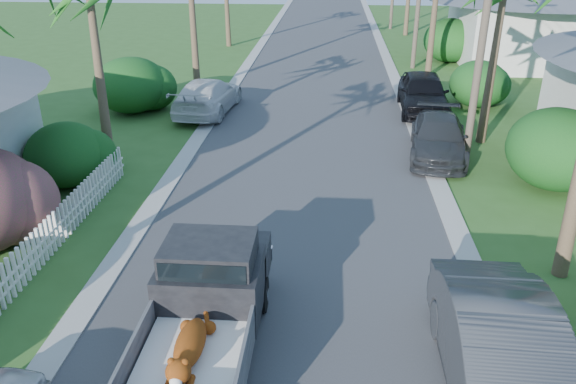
# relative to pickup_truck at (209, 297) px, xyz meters

# --- Properties ---
(road) EXTENTS (8.00, 100.00, 0.02)m
(road) POSITION_rel_pickup_truck_xyz_m (1.39, 22.11, -1.00)
(road) COLOR #38383A
(road) RESTS_ON ground
(curb_left) EXTENTS (0.60, 100.00, 0.06)m
(curb_left) POSITION_rel_pickup_truck_xyz_m (-2.91, 22.11, -0.98)
(curb_left) COLOR #A5A39E
(curb_left) RESTS_ON ground
(curb_right) EXTENTS (0.60, 100.00, 0.06)m
(curb_right) POSITION_rel_pickup_truck_xyz_m (5.69, 22.11, -0.98)
(curb_right) COLOR #A5A39E
(curb_right) RESTS_ON ground
(pickup_truck) EXTENTS (1.98, 5.12, 2.06)m
(pickup_truck) POSITION_rel_pickup_truck_xyz_m (0.00, 0.00, 0.00)
(pickup_truck) COLOR black
(pickup_truck) RESTS_ON ground
(parked_car_rn) EXTENTS (1.81, 5.14, 1.69)m
(parked_car_rn) POSITION_rel_pickup_truck_xyz_m (5.22, -1.12, -0.16)
(parked_car_rn) COLOR #333639
(parked_car_rn) RESTS_ON ground
(parked_car_rm) EXTENTS (2.52, 4.91, 1.36)m
(parked_car_rm) POSITION_rel_pickup_truck_xyz_m (6.05, 10.53, -0.33)
(parked_car_rm) COLOR #2C2E31
(parked_car_rm) RESTS_ON ground
(parked_car_rf) EXTENTS (2.22, 5.11, 1.72)m
(parked_car_rf) POSITION_rel_pickup_truck_xyz_m (6.26, 16.02, -0.15)
(parked_car_rf) COLOR black
(parked_car_rf) RESTS_ON ground
(parked_car_lf) EXTENTS (2.57, 5.35, 1.50)m
(parked_car_lf) POSITION_rel_pickup_truck_xyz_m (-3.22, 15.16, -0.26)
(parked_car_lf) COLOR silver
(parked_car_lf) RESTS_ON ground
(shrub_l_c) EXTENTS (2.40, 2.64, 2.00)m
(shrub_l_c) POSITION_rel_pickup_truck_xyz_m (-6.01, 7.11, -0.01)
(shrub_l_c) COLOR #12411A
(shrub_l_c) RESTS_ON ground
(shrub_l_d) EXTENTS (3.20, 3.52, 2.40)m
(shrub_l_d) POSITION_rel_pickup_truck_xyz_m (-6.61, 15.11, 0.19)
(shrub_l_d) COLOR #12411A
(shrub_l_d) RESTS_ON ground
(shrub_r_b) EXTENTS (3.00, 3.30, 2.50)m
(shrub_r_b) POSITION_rel_pickup_truck_xyz_m (9.19, 8.11, 0.24)
(shrub_r_b) COLOR #12411A
(shrub_r_b) RESTS_ON ground
(shrub_r_c) EXTENTS (2.60, 2.86, 2.10)m
(shrub_r_c) POSITION_rel_pickup_truck_xyz_m (8.89, 17.11, 0.04)
(shrub_r_c) COLOR #12411A
(shrub_r_c) RESTS_ON ground
(shrub_r_d) EXTENTS (3.20, 3.52, 2.60)m
(shrub_r_d) POSITION_rel_pickup_truck_xyz_m (9.39, 27.11, 0.29)
(shrub_r_d) COLOR #12411A
(shrub_r_d) RESTS_ON ground
(picket_fence) EXTENTS (0.10, 11.00, 1.00)m
(picket_fence) POSITION_rel_pickup_truck_xyz_m (-4.61, 2.61, -0.51)
(picket_fence) COLOR white
(picket_fence) RESTS_ON ground
(house_right_far) EXTENTS (9.00, 8.00, 4.60)m
(house_right_far) POSITION_rel_pickup_truck_xyz_m (14.39, 27.11, 1.11)
(house_right_far) COLOR silver
(house_right_far) RESTS_ON ground
(utility_pole_b) EXTENTS (1.60, 0.26, 9.00)m
(utility_pole_b) POSITION_rel_pickup_truck_xyz_m (6.99, 10.11, 3.59)
(utility_pole_b) COLOR brown
(utility_pole_b) RESTS_ON ground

